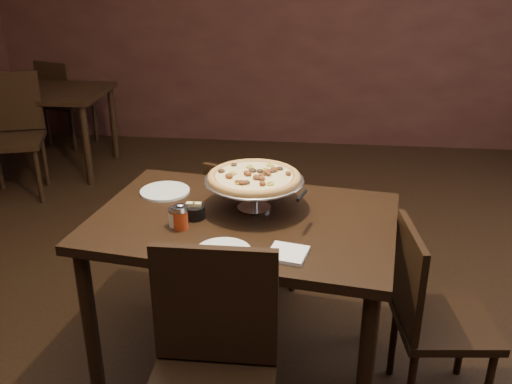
# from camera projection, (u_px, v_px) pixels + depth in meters

# --- Properties ---
(room) EXTENTS (6.04, 7.04, 2.84)m
(room) POSITION_uv_depth(u_px,v_px,m) (271.00, 83.00, 2.25)
(room) COLOR black
(room) RESTS_ON ground
(dining_table) EXTENTS (1.41, 1.04, 0.81)m
(dining_table) POSITION_uv_depth(u_px,v_px,m) (244.00, 239.00, 2.52)
(dining_table) COLOR black
(dining_table) RESTS_ON ground
(background_table) EXTENTS (1.17, 0.78, 0.73)m
(background_table) POSITION_uv_depth(u_px,v_px,m) (40.00, 101.00, 5.04)
(background_table) COLOR black
(background_table) RESTS_ON ground
(pizza_stand) EXTENTS (0.44, 0.44, 0.18)m
(pizza_stand) POSITION_uv_depth(u_px,v_px,m) (254.00, 178.00, 2.50)
(pizza_stand) COLOR #ADADB4
(pizza_stand) RESTS_ON dining_table
(parmesan_shaker) EXTENTS (0.05, 0.05, 0.09)m
(parmesan_shaker) POSITION_uv_depth(u_px,v_px,m) (175.00, 217.00, 2.38)
(parmesan_shaker) COLOR beige
(parmesan_shaker) RESTS_ON dining_table
(pepper_flake_shaker) EXTENTS (0.06, 0.06, 0.11)m
(pepper_flake_shaker) POSITION_uv_depth(u_px,v_px,m) (181.00, 217.00, 2.36)
(pepper_flake_shaker) COLOR #9C2E0E
(pepper_flake_shaker) RESTS_ON dining_table
(packet_caddy) EXTENTS (0.09, 0.09, 0.07)m
(packet_caddy) POSITION_uv_depth(u_px,v_px,m) (194.00, 211.00, 2.46)
(packet_caddy) COLOR black
(packet_caddy) RESTS_ON dining_table
(napkin_stack) EXTENTS (0.17, 0.17, 0.02)m
(napkin_stack) POSITION_uv_depth(u_px,v_px,m) (288.00, 253.00, 2.17)
(napkin_stack) COLOR white
(napkin_stack) RESTS_ON dining_table
(plate_left) EXTENTS (0.24, 0.24, 0.01)m
(plate_left) POSITION_uv_depth(u_px,v_px,m) (165.00, 191.00, 2.73)
(plate_left) COLOR silver
(plate_left) RESTS_ON dining_table
(plate_near) EXTENTS (0.22, 0.22, 0.01)m
(plate_near) POSITION_uv_depth(u_px,v_px,m) (223.00, 252.00, 2.19)
(plate_near) COLOR silver
(plate_near) RESTS_ON dining_table
(serving_spatula) EXTENTS (0.12, 0.12, 0.02)m
(serving_spatula) POSITION_uv_depth(u_px,v_px,m) (302.00, 196.00, 2.33)
(serving_spatula) COLOR #ADADB4
(serving_spatula) RESTS_ON pizza_stand
(chair_far) EXTENTS (0.53, 0.53, 0.86)m
(chair_far) POSITION_uv_depth(u_px,v_px,m) (249.00, 229.00, 3.12)
(chair_far) COLOR black
(chair_far) RESTS_ON ground
(chair_near) EXTENTS (0.45, 0.45, 0.96)m
(chair_near) POSITION_uv_depth(u_px,v_px,m) (210.00, 375.00, 1.98)
(chair_near) COLOR black
(chair_near) RESTS_ON ground
(chair_side) EXTENTS (0.44, 0.44, 0.86)m
(chair_side) POSITION_uv_depth(u_px,v_px,m) (430.00, 312.00, 2.42)
(chair_side) COLOR black
(chair_side) RESTS_ON ground
(bg_chair_far) EXTENTS (0.51, 0.51, 0.87)m
(bg_chair_far) POSITION_uv_depth(u_px,v_px,m) (64.00, 100.00, 5.71)
(bg_chair_far) COLOR black
(bg_chair_far) RESTS_ON ground
(bg_chair_near) EXTENTS (0.58, 0.58, 0.98)m
(bg_chair_near) POSITION_uv_depth(u_px,v_px,m) (13.00, 130.00, 4.57)
(bg_chair_near) COLOR black
(bg_chair_near) RESTS_ON ground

